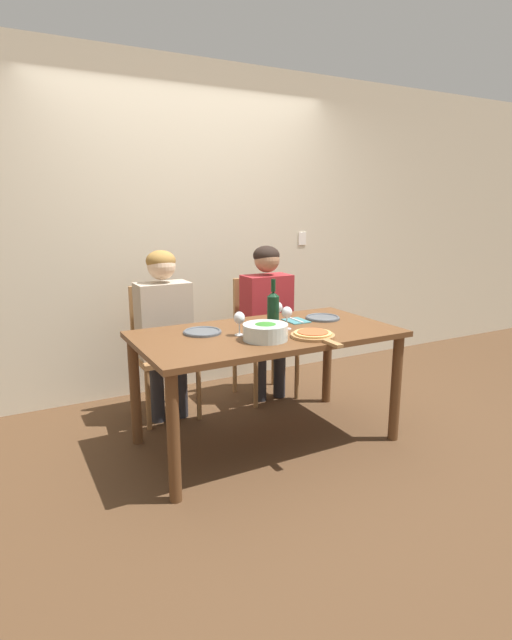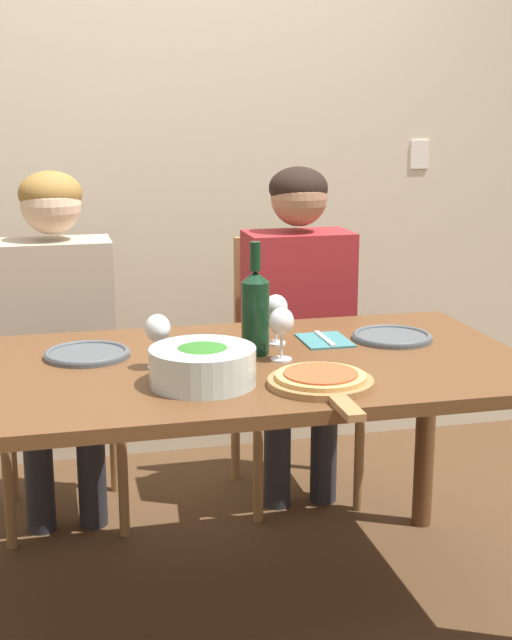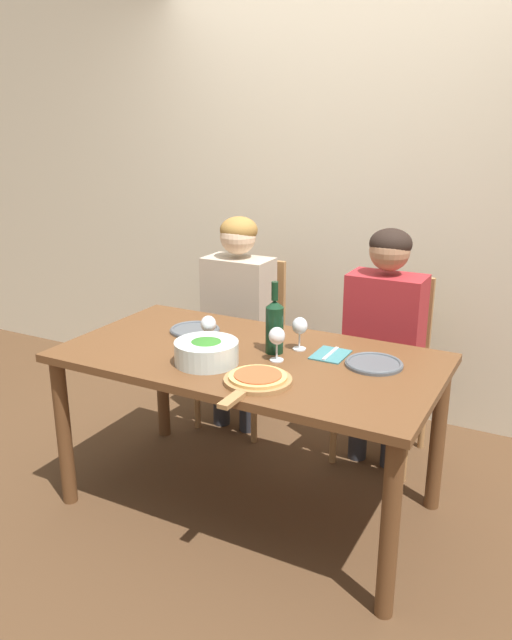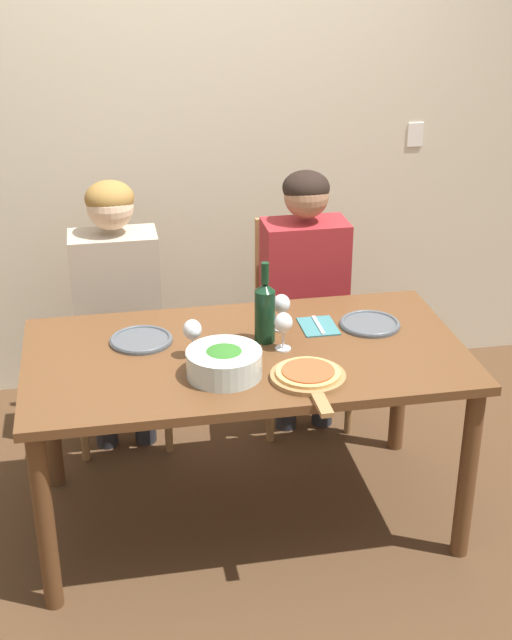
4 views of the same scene
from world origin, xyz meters
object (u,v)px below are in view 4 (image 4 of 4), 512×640
object	(u,v)px
person_woman	(116,291)
dinner_plate_left	(141,340)
person_man	(305,277)
wine_bottle	(265,310)
pizza_on_board	(309,376)
fork_on_napkin	(318,326)
chair_left	(118,327)
wine_glass_centre	(283,324)
chair_right	(299,313)
dinner_plate_right	(370,324)
wine_glass_right	(281,306)
broccoli_bowl	(224,363)
wine_glass_left	(192,331)

from	to	relation	value
person_woman	dinner_plate_left	xyz separation A→B (m)	(0.07, -0.55, 0.02)
person_man	wine_bottle	size ratio (longest dim) A/B	3.85
pizza_on_board	fork_on_napkin	xyz separation A→B (m)	(0.14, 0.42, -0.01)
chair_left	person_man	bearing A→B (deg)	-7.57
chair_left	wine_glass_centre	distance (m)	1.07
wine_bottle	wine_glass_centre	size ratio (longest dim) A/B	2.14
dinner_plate_left	fork_on_napkin	xyz separation A→B (m)	(0.71, 0.00, -0.01)
chair_left	dinner_plate_left	size ratio (longest dim) A/B	4.00
chair_right	pizza_on_board	world-z (taller)	chair_right
dinner_plate_right	wine_glass_right	world-z (taller)	wine_glass_right
broccoli_bowl	wine_glass_left	xyz separation A→B (m)	(-0.09, 0.17, 0.05)
dinner_plate_right	fork_on_napkin	xyz separation A→B (m)	(-0.21, 0.03, -0.01)
wine_bottle	wine_glass_right	xyz separation A→B (m)	(0.08, 0.09, -0.02)
wine_bottle	fork_on_napkin	distance (m)	0.28
pizza_on_board	wine_glass_left	size ratio (longest dim) A/B	2.73
chair_left	fork_on_napkin	world-z (taller)	chair_left
wine_glass_left	dinner_plate_right	bearing A→B (deg)	10.78
chair_right	broccoli_bowl	xyz separation A→B (m)	(-0.51, -0.99, 0.29)
person_woman	broccoli_bowl	distance (m)	0.94
wine_bottle	pizza_on_board	distance (m)	0.37
pizza_on_board	wine_glass_right	world-z (taller)	wine_glass_right
pizza_on_board	wine_glass_right	bearing A→B (deg)	91.09
person_man	wine_glass_centre	size ratio (longest dim) A/B	8.26
pizza_on_board	wine_glass_left	xyz separation A→B (m)	(-0.38, 0.26, 0.09)
pizza_on_board	wine_glass_right	size ratio (longest dim) A/B	2.73
wine_bottle	dinner_plate_right	xyz separation A→B (m)	(0.44, 0.06, -0.12)
fork_on_napkin	wine_glass_centre	bearing A→B (deg)	-137.14
person_woman	dinner_plate_left	size ratio (longest dim) A/B	5.13
person_man	broccoli_bowl	distance (m)	1.01
broccoli_bowl	wine_glass_left	bearing A→B (deg)	119.18
person_woman	wine_glass_centre	size ratio (longest dim) A/B	8.26
dinner_plate_right	fork_on_napkin	bearing A→B (deg)	172.50
chair_right	wine_bottle	size ratio (longest dim) A/B	3.01
broccoli_bowl	dinner_plate_left	distance (m)	0.43
person_man	wine_glass_centre	distance (m)	0.76
wine_bottle	dinner_plate_left	size ratio (longest dim) A/B	1.33
chair_left	wine_glass_centre	world-z (taller)	chair_left
person_woman	person_man	distance (m)	0.86
wine_bottle	wine_glass_left	xyz separation A→B (m)	(-0.29, -0.08, -0.02)
wine_bottle	dinner_plate_left	xyz separation A→B (m)	(-0.47, 0.08, -0.12)
chair_right	dinner_plate_right	size ratio (longest dim) A/B	4.00
wine_bottle	wine_glass_right	size ratio (longest dim) A/B	2.14
chair_left	pizza_on_board	world-z (taller)	chair_left
pizza_on_board	wine_glass_right	xyz separation A→B (m)	(-0.01, 0.43, 0.09)
wine_glass_centre	dinner_plate_left	bearing A→B (deg)	162.68
wine_glass_right	dinner_plate_left	bearing A→B (deg)	-179.19
chair_right	dinner_plate_right	xyz separation A→B (m)	(0.13, -0.68, 0.25)
broccoli_bowl	chair_left	bearing A→B (deg)	109.36
wine_glass_centre	person_man	bearing A→B (deg)	70.00
person_man	wine_glass_left	distance (m)	0.94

